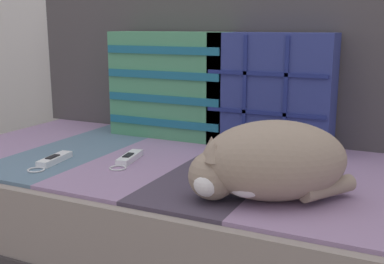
{
  "coord_description": "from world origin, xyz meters",
  "views": [
    {
      "loc": [
        0.48,
        -1.18,
        0.76
      ],
      "look_at": [
        -0.1,
        0.02,
        0.46
      ],
      "focal_mm": 45.0,
      "sensor_mm": 36.0,
      "label": 1
    }
  ],
  "objects_px": {
    "game_remote_far": "(129,158)",
    "throw_pillow_quilted": "(271,91)",
    "couch": "(233,221)",
    "sleeping_cat": "(267,163)",
    "throw_pillow_striped": "(170,85)",
    "game_remote_near": "(53,160)"
  },
  "relations": [
    {
      "from": "couch",
      "to": "sleeping_cat",
      "type": "distance_m",
      "value": 0.41
    },
    {
      "from": "game_remote_near",
      "to": "couch",
      "type": "bearing_deg",
      "value": 25.32
    },
    {
      "from": "couch",
      "to": "sleeping_cat",
      "type": "xyz_separation_m",
      "value": [
        0.17,
        -0.25,
        0.27
      ]
    },
    {
      "from": "game_remote_near",
      "to": "game_remote_far",
      "type": "xyz_separation_m",
      "value": [
        0.19,
        0.11,
        -0.0
      ]
    },
    {
      "from": "game_remote_far",
      "to": "throw_pillow_quilted",
      "type": "bearing_deg",
      "value": 47.05
    },
    {
      "from": "couch",
      "to": "throw_pillow_striped",
      "type": "relative_size",
      "value": 4.44
    },
    {
      "from": "throw_pillow_quilted",
      "to": "game_remote_near",
      "type": "bearing_deg",
      "value": -138.21
    },
    {
      "from": "game_remote_far",
      "to": "throw_pillow_striped",
      "type": "bearing_deg",
      "value": 97.3
    },
    {
      "from": "game_remote_near",
      "to": "throw_pillow_quilted",
      "type": "bearing_deg",
      "value": 41.79
    },
    {
      "from": "couch",
      "to": "game_remote_near",
      "type": "xyz_separation_m",
      "value": [
        -0.48,
        -0.23,
        0.19
      ]
    },
    {
      "from": "couch",
      "to": "throw_pillow_striped",
      "type": "height_order",
      "value": "throw_pillow_striped"
    },
    {
      "from": "couch",
      "to": "throw_pillow_quilted",
      "type": "height_order",
      "value": "throw_pillow_quilted"
    },
    {
      "from": "couch",
      "to": "sleeping_cat",
      "type": "relative_size",
      "value": 4.98
    },
    {
      "from": "sleeping_cat",
      "to": "couch",
      "type": "bearing_deg",
      "value": 125.03
    },
    {
      "from": "throw_pillow_quilted",
      "to": "game_remote_near",
      "type": "height_order",
      "value": "throw_pillow_quilted"
    },
    {
      "from": "couch",
      "to": "throw_pillow_quilted",
      "type": "xyz_separation_m",
      "value": [
        0.04,
        0.23,
        0.37
      ]
    },
    {
      "from": "throw_pillow_quilted",
      "to": "sleeping_cat",
      "type": "xyz_separation_m",
      "value": [
        0.14,
        -0.48,
        -0.1
      ]
    },
    {
      "from": "throw_pillow_striped",
      "to": "game_remote_far",
      "type": "relative_size",
      "value": 2.36
    },
    {
      "from": "throw_pillow_striped",
      "to": "game_remote_near",
      "type": "height_order",
      "value": "throw_pillow_striped"
    },
    {
      "from": "couch",
      "to": "throw_pillow_striped",
      "type": "bearing_deg",
      "value": 145.11
    },
    {
      "from": "sleeping_cat",
      "to": "throw_pillow_quilted",
      "type": "bearing_deg",
      "value": 105.97
    },
    {
      "from": "couch",
      "to": "sleeping_cat",
      "type": "bearing_deg",
      "value": -54.97
    }
  ]
}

